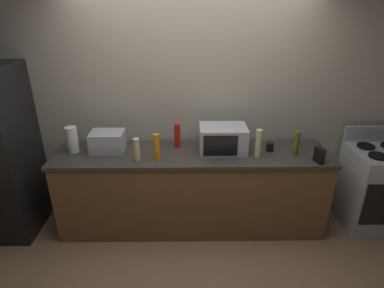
{
  "coord_description": "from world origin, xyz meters",
  "views": [
    {
      "loc": [
        -0.03,
        -2.53,
        2.3
      ],
      "look_at": [
        0.0,
        0.4,
        1.0
      ],
      "focal_mm": 29.43,
      "sensor_mm": 36.0,
      "label": 1
    }
  ],
  "objects_px": {
    "stove_range": "(374,188)",
    "bottle_vinegar": "(137,150)",
    "toaster_oven": "(108,142)",
    "cordless_phone": "(319,155)",
    "bottle_hand_soap": "(258,143)",
    "bottle_olive_oil": "(296,143)",
    "paper_towel_roll": "(72,139)",
    "bottle_dish_soap": "(157,147)",
    "mug_black": "(270,147)",
    "bottle_hot_sauce": "(177,136)",
    "microwave": "(223,139)"
  },
  "relations": [
    {
      "from": "paper_towel_roll",
      "to": "mug_black",
      "type": "bearing_deg",
      "value": -0.18
    },
    {
      "from": "bottle_vinegar",
      "to": "toaster_oven",
      "type": "bearing_deg",
      "value": 145.3
    },
    {
      "from": "cordless_phone",
      "to": "microwave",
      "type": "bearing_deg",
      "value": 145.6
    },
    {
      "from": "stove_range",
      "to": "microwave",
      "type": "relative_size",
      "value": 2.25
    },
    {
      "from": "microwave",
      "to": "paper_towel_roll",
      "type": "xyz_separation_m",
      "value": [
        -1.55,
        0.0,
        0.0
      ]
    },
    {
      "from": "stove_range",
      "to": "microwave",
      "type": "xyz_separation_m",
      "value": [
        -1.68,
        0.05,
        0.57
      ]
    },
    {
      "from": "toaster_oven",
      "to": "bottle_hand_soap",
      "type": "xyz_separation_m",
      "value": [
        1.53,
        -0.16,
        0.04
      ]
    },
    {
      "from": "microwave",
      "to": "mug_black",
      "type": "relative_size",
      "value": 5.5
    },
    {
      "from": "stove_range",
      "to": "bottle_hot_sauce",
      "type": "relative_size",
      "value": 4.07
    },
    {
      "from": "bottle_hand_soap",
      "to": "toaster_oven",
      "type": "bearing_deg",
      "value": 174.19
    },
    {
      "from": "cordless_phone",
      "to": "mug_black",
      "type": "bearing_deg",
      "value": 129.13
    },
    {
      "from": "bottle_olive_oil",
      "to": "bottle_dish_soap",
      "type": "height_order",
      "value": "bottle_dish_soap"
    },
    {
      "from": "bottle_dish_soap",
      "to": "bottle_olive_oil",
      "type": "bearing_deg",
      "value": 3.5
    },
    {
      "from": "cordless_phone",
      "to": "bottle_olive_oil",
      "type": "relative_size",
      "value": 0.58
    },
    {
      "from": "bottle_dish_soap",
      "to": "bottle_hot_sauce",
      "type": "bearing_deg",
      "value": 56.91
    },
    {
      "from": "microwave",
      "to": "toaster_oven",
      "type": "xyz_separation_m",
      "value": [
        -1.19,
        0.01,
        -0.03
      ]
    },
    {
      "from": "paper_towel_roll",
      "to": "bottle_dish_soap",
      "type": "relative_size",
      "value": 1.0
    },
    {
      "from": "cordless_phone",
      "to": "bottle_dish_soap",
      "type": "xyz_separation_m",
      "value": [
        -1.57,
        0.08,
        0.06
      ]
    },
    {
      "from": "bottle_vinegar",
      "to": "bottle_hand_soap",
      "type": "relative_size",
      "value": 0.81
    },
    {
      "from": "paper_towel_roll",
      "to": "bottle_hot_sauce",
      "type": "relative_size",
      "value": 1.02
    },
    {
      "from": "cordless_phone",
      "to": "bottle_vinegar",
      "type": "xyz_separation_m",
      "value": [
        -1.76,
        0.05,
        0.04
      ]
    },
    {
      "from": "bottle_vinegar",
      "to": "bottle_dish_soap",
      "type": "bearing_deg",
      "value": 6.78
    },
    {
      "from": "bottle_hand_soap",
      "to": "mug_black",
      "type": "relative_size",
      "value": 3.31
    },
    {
      "from": "paper_towel_roll",
      "to": "bottle_hand_soap",
      "type": "bearing_deg",
      "value": -4.41
    },
    {
      "from": "toaster_oven",
      "to": "mug_black",
      "type": "relative_size",
      "value": 3.9
    },
    {
      "from": "bottle_hot_sauce",
      "to": "bottle_dish_soap",
      "type": "xyz_separation_m",
      "value": [
        -0.19,
        -0.29,
        0.0
      ]
    },
    {
      "from": "cordless_phone",
      "to": "bottle_vinegar",
      "type": "height_order",
      "value": "bottle_vinegar"
    },
    {
      "from": "cordless_phone",
      "to": "paper_towel_roll",
      "type": "bearing_deg",
      "value": 156.02
    },
    {
      "from": "toaster_oven",
      "to": "cordless_phone",
      "type": "distance_m",
      "value": 2.12
    },
    {
      "from": "cordless_phone",
      "to": "toaster_oven",
      "type": "bearing_deg",
      "value": 154.67
    },
    {
      "from": "mug_black",
      "to": "bottle_dish_soap",
      "type": "bearing_deg",
      "value": -170.57
    },
    {
      "from": "bottle_dish_soap",
      "to": "mug_black",
      "type": "relative_size",
      "value": 3.09
    },
    {
      "from": "stove_range",
      "to": "paper_towel_roll",
      "type": "height_order",
      "value": "paper_towel_roll"
    },
    {
      "from": "bottle_vinegar",
      "to": "bottle_hand_soap",
      "type": "height_order",
      "value": "bottle_hand_soap"
    },
    {
      "from": "toaster_oven",
      "to": "bottle_hand_soap",
      "type": "distance_m",
      "value": 1.54
    },
    {
      "from": "stove_range",
      "to": "mug_black",
      "type": "relative_size",
      "value": 12.38
    },
    {
      "from": "bottle_dish_soap",
      "to": "mug_black",
      "type": "xyz_separation_m",
      "value": [
        1.16,
        0.19,
        -0.09
      ]
    },
    {
      "from": "bottle_olive_oil",
      "to": "bottle_dish_soap",
      "type": "bearing_deg",
      "value": -176.5
    },
    {
      "from": "paper_towel_roll",
      "to": "bottle_hot_sauce",
      "type": "height_order",
      "value": "paper_towel_roll"
    },
    {
      "from": "bottle_vinegar",
      "to": "mug_black",
      "type": "xyz_separation_m",
      "value": [
        1.35,
        0.22,
        -0.07
      ]
    },
    {
      "from": "paper_towel_roll",
      "to": "toaster_oven",
      "type": "bearing_deg",
      "value": 1.6
    },
    {
      "from": "bottle_dish_soap",
      "to": "bottle_vinegar",
      "type": "bearing_deg",
      "value": -173.22
    },
    {
      "from": "bottle_hand_soap",
      "to": "bottle_hot_sauce",
      "type": "bearing_deg",
      "value": 163.64
    },
    {
      "from": "stove_range",
      "to": "bottle_vinegar",
      "type": "height_order",
      "value": "bottle_vinegar"
    },
    {
      "from": "bottle_olive_oil",
      "to": "mug_black",
      "type": "relative_size",
      "value": 2.98
    },
    {
      "from": "bottle_olive_oil",
      "to": "paper_towel_roll",
      "type": "bearing_deg",
      "value": 177.12
    },
    {
      "from": "stove_range",
      "to": "mug_black",
      "type": "bearing_deg",
      "value": 177.89
    },
    {
      "from": "stove_range",
      "to": "paper_towel_roll",
      "type": "relative_size",
      "value": 4.0
    },
    {
      "from": "bottle_dish_soap",
      "to": "microwave",
      "type": "bearing_deg",
      "value": 16.52
    },
    {
      "from": "paper_towel_roll",
      "to": "bottle_vinegar",
      "type": "bearing_deg",
      "value": -17.76
    }
  ]
}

